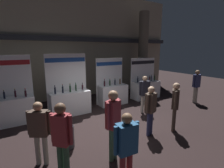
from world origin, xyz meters
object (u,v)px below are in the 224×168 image
at_px(visitor_5, 113,120).
at_px(visitor_0, 151,107).
at_px(trash_bin, 67,137).
at_px(visitor_1, 196,84).
at_px(exhibitor_booth_3, 146,88).
at_px(visitor_6, 145,91).
at_px(exhibitor_booth_2, 113,93).
at_px(exhibitor_booth_0, 6,109).
at_px(visitor_9, 40,128).
at_px(visitor_2, 62,136).
at_px(visitor_3, 175,103).
at_px(visitor_4, 126,144).
at_px(exhibitor_booth_1, 70,100).

bearing_deg(visitor_5, visitor_0, -8.94).
bearing_deg(trash_bin, visitor_1, 4.57).
bearing_deg(exhibitor_booth_3, visitor_6, -134.44).
height_order(exhibitor_booth_2, visitor_1, exhibitor_booth_2).
distance_m(exhibitor_booth_0, visitor_9, 3.12).
distance_m(exhibitor_booth_3, visitor_2, 6.91).
xyz_separation_m(visitor_0, visitor_1, (4.47, 1.26, 0.05)).
bearing_deg(visitor_3, exhibitor_booth_0, 106.11).
relative_size(trash_bin, visitor_6, 0.40).
bearing_deg(visitor_4, trash_bin, -69.49).
relative_size(visitor_0, visitor_5, 0.90).
height_order(exhibitor_booth_2, trash_bin, exhibitor_booth_2).
height_order(visitor_4, visitor_5, visitor_5).
xyz_separation_m(visitor_3, visitor_5, (-2.61, -0.23, 0.09)).
distance_m(visitor_5, visitor_9, 1.74).
height_order(exhibitor_booth_0, exhibitor_booth_2, exhibitor_booth_0).
relative_size(visitor_3, visitor_5, 0.93).
height_order(exhibitor_booth_3, visitor_2, exhibitor_booth_3).
distance_m(visitor_2, visitor_3, 3.87).
distance_m(exhibitor_booth_1, exhibitor_booth_2, 2.28).
distance_m(visitor_4, visitor_9, 2.10).
distance_m(visitor_1, visitor_4, 6.90).
bearing_deg(visitor_6, visitor_9, -156.41).
bearing_deg(exhibitor_booth_3, visitor_9, -154.12).
bearing_deg(visitor_3, exhibitor_booth_1, 89.10).
xyz_separation_m(exhibitor_booth_1, exhibitor_booth_2, (2.27, 0.18, -0.03)).
relative_size(exhibitor_booth_1, visitor_5, 1.42).
height_order(visitor_3, visitor_9, visitor_3).
bearing_deg(visitor_0, trash_bin, 143.87).
xyz_separation_m(exhibitor_booth_2, visitor_1, (3.83, -2.07, 0.42)).
relative_size(visitor_3, visitor_4, 1.06).
bearing_deg(exhibitor_booth_1, exhibitor_booth_0, 175.70).
relative_size(visitor_1, visitor_2, 0.99).
relative_size(exhibitor_booth_1, exhibitor_booth_3, 1.14).
bearing_deg(visitor_0, visitor_6, 32.34).
distance_m(exhibitor_booth_3, visitor_1, 2.62).
relative_size(visitor_0, visitor_1, 0.95).
xyz_separation_m(exhibitor_booth_1, visitor_9, (-1.64, -2.84, 0.32)).
bearing_deg(exhibitor_booth_1, visitor_3, -53.08).
height_order(visitor_5, visitor_6, visitor_5).
bearing_deg(visitor_4, visitor_5, -100.85).
distance_m(exhibitor_booth_3, visitor_9, 6.79).
bearing_deg(visitor_0, exhibitor_booth_1, 96.73).
relative_size(exhibitor_booth_0, visitor_0, 1.56).
height_order(visitor_1, visitor_6, visitor_1).
bearing_deg(visitor_2, visitor_6, 72.93).
bearing_deg(exhibitor_booth_2, visitor_6, -70.79).
height_order(visitor_0, visitor_4, visitor_0).
bearing_deg(trash_bin, visitor_4, -73.79).
height_order(trash_bin, visitor_2, visitor_2).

